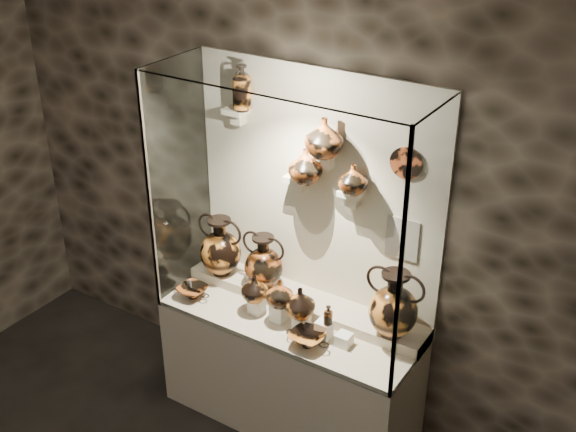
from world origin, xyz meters
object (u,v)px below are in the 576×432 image
object	(u,v)px
jug_b	(280,293)
ovoid_vase_a	(306,166)
ovoid_vase_c	(353,179)
kylix_right	(308,338)
lekythos_small	(328,314)
jug_a	(255,288)
amphora_mid	(264,262)
amphora_right	(393,304)
amphora_left	(221,246)
lekythos_tall	(242,85)
kylix_left	(193,291)
jug_c	(300,302)
ovoid_vase_b	(324,137)

from	to	relation	value
jug_b	ovoid_vase_a	size ratio (longest dim) A/B	0.84
jug_b	ovoid_vase_a	distance (m)	0.81
ovoid_vase_c	kylix_right	bearing A→B (deg)	-106.92
lekythos_small	jug_a	bearing A→B (deg)	161.41
amphora_mid	amphora_right	distance (m)	0.94
amphora_left	lekythos_tall	world-z (taller)	lekythos_tall
jug_b	lekythos_small	bearing A→B (deg)	-24.60
jug_a	kylix_left	xyz separation A→B (m)	(-0.45, -0.07, -0.14)
jug_a	ovoid_vase_c	size ratio (longest dim) A/B	1.00
kylix_right	jug_a	bearing A→B (deg)	-175.74
jug_c	ovoid_vase_a	bearing A→B (deg)	92.59
jug_c	kylix_right	bearing A→B (deg)	-67.59
lekythos_tall	amphora_left	bearing A→B (deg)	-119.76
ovoid_vase_a	ovoid_vase_c	xyz separation A→B (m)	(0.31, 0.02, -0.02)
amphora_mid	jug_a	bearing A→B (deg)	-50.42
jug_c	lekythos_tall	size ratio (longest dim) A/B	0.63
jug_a	lekythos_small	bearing A→B (deg)	19.60
amphora_left	jug_a	world-z (taller)	amphora_left
lekythos_small	kylix_right	xyz separation A→B (m)	(-0.08, -0.11, -0.14)
lekythos_small	jug_b	bearing A→B (deg)	161.41
amphora_right	jug_b	bearing A→B (deg)	-156.49
amphora_right	kylix_left	size ratio (longest dim) A/B	1.73
amphora_left	lekythos_tall	distance (m)	1.13
lekythos_tall	kylix_right	bearing A→B (deg)	-4.96
lekythos_tall	ovoid_vase_b	bearing A→B (deg)	19.36
amphora_left	lekythos_tall	bearing A→B (deg)	30.40
lekythos_tall	ovoid_vase_c	bearing A→B (deg)	22.27
jug_a	lekythos_small	size ratio (longest dim) A/B	1.21
kylix_right	ovoid_vase_c	size ratio (longest dim) A/B	1.52
lekythos_tall	ovoid_vase_c	world-z (taller)	lekythos_tall
jug_b	lekythos_small	size ratio (longest dim) A/B	1.23
amphora_mid	lekythos_small	xyz separation A→B (m)	(0.60, -0.20, -0.07)
lekythos_small	ovoid_vase_b	distance (m)	1.06
amphora_left	jug_c	distance (m)	0.76
jug_b	ovoid_vase_c	bearing A→B (deg)	14.20
amphora_left	jug_b	xyz separation A→B (m)	(0.60, -0.19, -0.06)
jug_a	lekythos_tall	size ratio (longest dim) A/B	0.57
lekythos_tall	ovoid_vase_b	size ratio (longest dim) A/B	1.36
jug_a	ovoid_vase_a	size ratio (longest dim) A/B	0.83
jug_a	ovoid_vase_c	bearing A→B (deg)	46.66
jug_c	ovoid_vase_b	bearing A→B (deg)	62.90
amphora_mid	jug_a	xyz separation A→B (m)	(0.07, -0.20, -0.07)
jug_b	lekythos_tall	bearing A→B (deg)	122.88
amphora_left	kylix_right	world-z (taller)	amphora_left
kylix_left	ovoid_vase_b	world-z (taller)	ovoid_vase_b
ovoid_vase_a	ovoid_vase_b	size ratio (longest dim) A/B	0.92
jug_a	lekythos_tall	world-z (taller)	lekythos_tall
jug_a	ovoid_vase_c	world-z (taller)	ovoid_vase_c
kylix_left	jug_a	bearing A→B (deg)	26.96
amphora_mid	jug_b	distance (m)	0.33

